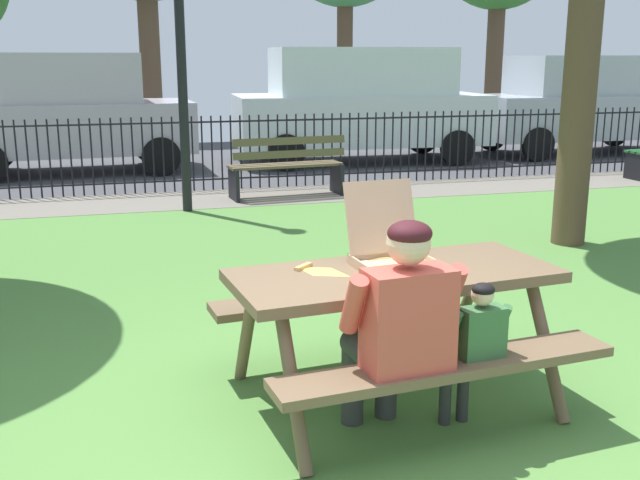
% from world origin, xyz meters
% --- Properties ---
extents(ground, '(28.00, 11.80, 0.02)m').
position_xyz_m(ground, '(0.00, 1.90, -0.01)').
color(ground, '#51823B').
extents(cobblestone_walkway, '(28.00, 1.40, 0.01)m').
position_xyz_m(cobblestone_walkway, '(0.00, 7.10, -0.00)').
color(cobblestone_walkway, slate).
extents(street_asphalt, '(28.00, 6.40, 0.01)m').
position_xyz_m(street_asphalt, '(0.00, 11.00, -0.01)').
color(street_asphalt, '#424247').
extents(picnic_table_foreground, '(1.93, 1.65, 0.79)m').
position_xyz_m(picnic_table_foreground, '(0.47, 0.56, 0.60)').
color(picnic_table_foreground, brown).
rests_on(picnic_table_foreground, ground).
extents(pizza_box_open, '(0.46, 0.53, 0.46)m').
position_xyz_m(pizza_box_open, '(0.49, 0.64, 0.86)').
color(pizza_box_open, tan).
rests_on(pizza_box_open, picnic_table_foreground).
extents(pizza_slice_on_table, '(0.28, 0.29, 0.02)m').
position_xyz_m(pizza_slice_on_table, '(0.07, 0.66, 0.78)').
color(pizza_slice_on_table, '#EFCC52').
rests_on(pizza_slice_on_table, picnic_table_foreground).
extents(adult_at_table, '(0.63, 0.62, 1.19)m').
position_xyz_m(adult_at_table, '(0.30, 0.04, 0.66)').
color(adult_at_table, '#333333').
rests_on(adult_at_table, ground).
extents(child_at_table, '(0.34, 0.33, 0.85)m').
position_xyz_m(child_at_table, '(0.71, 0.05, 0.51)').
color(child_at_table, '#2D2D2D').
rests_on(child_at_table, ground).
extents(iron_fence_streetside, '(20.37, 0.03, 1.09)m').
position_xyz_m(iron_fence_streetside, '(-0.00, 7.80, 0.55)').
color(iron_fence_streetside, black).
rests_on(iron_fence_streetside, ground).
extents(park_bench_center, '(1.63, 0.60, 0.85)m').
position_xyz_m(park_bench_center, '(1.35, 6.96, 0.42)').
color(park_bench_center, brown).
rests_on(park_bench_center, ground).
extents(parked_car_left, '(3.97, 1.96, 1.98)m').
position_xyz_m(parked_car_left, '(-1.57, 10.17, 1.01)').
color(parked_car_left, '#BBB3BF').
rests_on(parked_car_left, ground).
extents(parked_car_center, '(4.69, 2.14, 2.08)m').
position_xyz_m(parked_car_center, '(3.50, 10.17, 1.10)').
color(parked_car_center, silver).
rests_on(parked_car_center, ground).
extents(parked_car_right, '(4.40, 1.91, 1.94)m').
position_xyz_m(parked_car_right, '(8.17, 10.17, 1.01)').
color(parked_car_right, '#B1B7C1').
rests_on(parked_car_right, ground).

